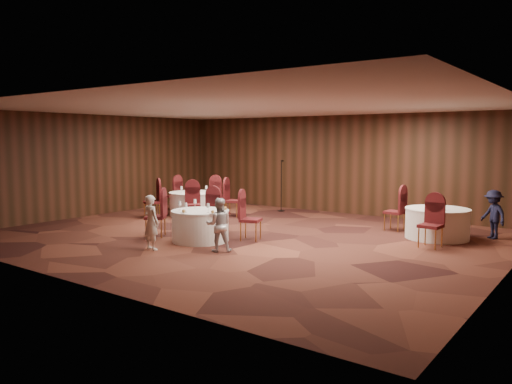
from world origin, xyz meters
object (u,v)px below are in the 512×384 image
Objects in this scene: table_left at (194,203)px; woman_a at (151,222)px; woman_b at (219,225)px; table_right at (437,223)px; mic_stand at (281,196)px; table_main at (200,225)px; man_c at (493,214)px.

woman_a reaches higher than table_left.
table_left is 1.34× the size of woman_b.
table_right is 5.90m from mic_stand.
table_main is 0.88× the size of table_left.
mic_stand is at bearing 163.53° from table_right.
table_main is 1.37m from woman_a.
table_left is at bearing -125.91° from mic_stand.
table_main is 1.23m from woman_b.
mic_stand is 1.42× the size of woman_a.
man_c reaches higher than table_main.
mic_stand is (-1.22, 5.34, 0.14)m from table_main.
man_c is (1.10, 0.76, 0.22)m from table_right.
man_c is at bearing 10.01° from table_left.
table_right is at bearing 39.54° from table_main.
table_main is 5.76m from table_right.
man_c is at bearing 38.58° from table_main.
mic_stand reaches higher than man_c.
woman_b is at bearing -128.45° from table_right.
table_main is 1.18× the size of woman_b.
woman_a is 1.01× the size of man_c.
table_right is 5.42m from woman_b.
woman_a is at bearing -57.14° from table_left.
table_right is at bearing 5.75° from table_left.
table_left is 7.45m from table_right.
woman_b is at bearing -68.85° from mic_stand.
woman_b is (-3.37, -4.24, 0.21)m from table_right.
man_c is (6.76, -0.92, 0.08)m from mic_stand.
table_right is 1.27× the size of woman_a.
mic_stand is at bearing 54.09° from table_left.
woman_b is (1.07, -0.58, 0.21)m from table_main.
woman_b is at bearing -28.35° from table_main.
man_c reaches higher than table_left.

